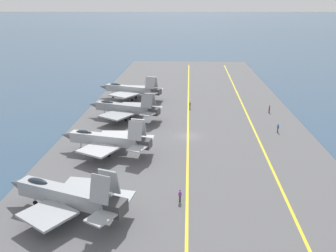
% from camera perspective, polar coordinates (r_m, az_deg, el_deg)
% --- Properties ---
extents(ground_plane, '(2000.00, 2000.00, 0.00)m').
position_cam_1_polar(ground_plane, '(67.02, 3.21, -1.96)').
color(ground_plane, '#334C66').
extents(carrier_deck, '(179.63, 47.14, 0.40)m').
position_cam_1_polar(carrier_deck, '(66.95, 3.21, -1.80)').
color(carrier_deck, '#565659').
rests_on(carrier_deck, ground).
extents(deck_stripe_foul_line, '(161.65, 2.90, 0.01)m').
position_cam_1_polar(deck_stripe_foul_line, '(68.15, 14.18, -1.81)').
color(deck_stripe_foul_line, yellow).
rests_on(deck_stripe_foul_line, carrier_deck).
extents(deck_stripe_centerline, '(161.66, 0.36, 0.01)m').
position_cam_1_polar(deck_stripe_centerline, '(66.88, 3.21, -1.64)').
color(deck_stripe_centerline, yellow).
rests_on(deck_stripe_centerline, carrier_deck).
extents(parked_jet_nearest, '(11.97, 16.40, 6.47)m').
position_cam_1_polar(parked_jet_nearest, '(43.93, -16.14, -10.61)').
color(parked_jet_nearest, '#93999E').
rests_on(parked_jet_nearest, carrier_deck).
extents(parked_jet_second, '(11.83, 16.07, 6.37)m').
position_cam_1_polar(parked_jet_second, '(59.09, -9.82, -2.14)').
color(parked_jet_second, '#A8AAAF').
rests_on(parked_jet_second, carrier_deck).
extents(parked_jet_third, '(13.45, 16.69, 6.10)m').
position_cam_1_polar(parked_jet_third, '(76.18, -7.01, 2.86)').
color(parked_jet_third, gray).
rests_on(parked_jet_third, carrier_deck).
extents(parked_jet_fourth, '(13.67, 17.45, 6.25)m').
position_cam_1_polar(parked_jet_fourth, '(92.27, -6.02, 5.87)').
color(parked_jet_fourth, '#9EA3A8').
rests_on(parked_jet_fourth, carrier_deck).
extents(crew_blue_vest, '(0.41, 0.30, 1.71)m').
position_cam_1_polar(crew_blue_vest, '(71.67, 17.22, -0.26)').
color(crew_blue_vest, '#4C473D').
rests_on(crew_blue_vest, carrier_deck).
extents(crew_purple_vest, '(0.28, 0.39, 1.69)m').
position_cam_1_polar(crew_purple_vest, '(45.36, 1.94, -11.02)').
color(crew_purple_vest, '#383328').
rests_on(crew_purple_vest, carrier_deck).
extents(crew_red_vest, '(0.41, 0.30, 1.81)m').
position_cam_1_polar(crew_red_vest, '(84.00, 15.95, 2.72)').
color(crew_red_vest, '#232328').
rests_on(crew_red_vest, carrier_deck).
extents(crew_brown_vest, '(0.35, 0.43, 1.78)m').
position_cam_1_polar(crew_brown_vest, '(84.09, 3.54, 3.44)').
color(crew_brown_vest, '#4C473D').
rests_on(crew_brown_vest, carrier_deck).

